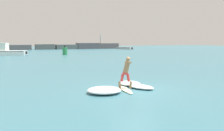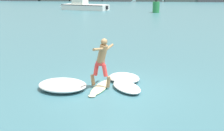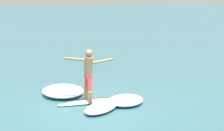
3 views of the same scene
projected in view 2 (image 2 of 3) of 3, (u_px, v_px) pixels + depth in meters
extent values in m
plane|color=#396E7B|center=(115.00, 90.00, 11.27)|extent=(200.00, 200.00, 0.00)
ellipsoid|color=beige|center=(101.00, 87.00, 11.44)|extent=(0.78, 1.91, 0.08)
ellipsoid|color=beige|center=(92.00, 96.00, 10.56)|extent=(0.30, 0.30, 0.06)
ellipsoid|color=#339E56|center=(101.00, 87.00, 11.44)|extent=(0.79, 1.93, 0.03)
cone|color=black|center=(107.00, 84.00, 12.18)|extent=(0.06, 0.06, 0.14)
cone|color=black|center=(102.00, 84.00, 12.09)|extent=(0.06, 0.06, 0.14)
cone|color=black|center=(109.00, 85.00, 12.02)|extent=(0.06, 0.06, 0.14)
cylinder|color=olive|center=(108.00, 82.00, 11.27)|extent=(0.21, 0.17, 0.41)
cylinder|color=#D43937|center=(105.00, 70.00, 11.22)|extent=(0.26, 0.20, 0.45)
cylinder|color=olive|center=(93.00, 80.00, 11.49)|extent=(0.21, 0.17, 0.41)
cylinder|color=#D43937|center=(96.00, 70.00, 11.34)|extent=(0.26, 0.20, 0.45)
cube|color=#D43937|center=(100.00, 63.00, 11.21)|extent=(0.30, 0.26, 0.16)
cylinder|color=olive|center=(102.00, 54.00, 11.09)|extent=(0.49, 0.38, 0.70)
sphere|color=olive|center=(104.00, 42.00, 10.96)|extent=(0.24, 0.24, 0.24)
cylinder|color=olive|center=(109.00, 48.00, 11.48)|extent=(0.31, 0.69, 0.21)
cylinder|color=olive|center=(98.00, 49.00, 10.57)|extent=(0.28, 0.69, 0.20)
cube|color=white|center=(85.00, 7.00, 46.58)|extent=(7.36, 4.46, 0.82)
cone|color=white|center=(63.00, 6.00, 48.18)|extent=(1.42, 1.17, 0.82)
cube|color=black|center=(85.00, 5.00, 46.49)|extent=(7.31, 4.50, 0.08)
cube|color=black|center=(107.00, 8.00, 45.12)|extent=(0.38, 0.43, 0.52)
cylinder|color=#288447|center=(156.00, 7.00, 42.03)|extent=(0.92, 0.92, 1.47)
cylinder|color=black|center=(156.00, 0.00, 41.80)|extent=(0.32, 0.32, 0.36)
ellipsoid|color=white|center=(127.00, 87.00, 11.24)|extent=(1.46, 1.77, 0.22)
ellipsoid|color=white|center=(62.00, 85.00, 11.28)|extent=(2.15, 1.95, 0.32)
ellipsoid|color=white|center=(124.00, 78.00, 12.29)|extent=(1.70, 1.77, 0.26)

